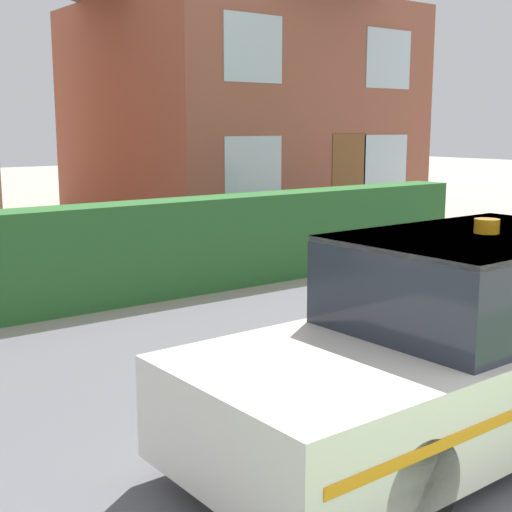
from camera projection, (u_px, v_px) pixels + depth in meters
name	position (u px, v px, depth m)	size (l,w,h in m)	color
road_strip	(247.00, 399.00, 5.98)	(28.00, 5.87, 0.01)	#5B5B60
garden_hedge	(136.00, 251.00, 9.33)	(11.75, 0.63, 1.29)	#2D662D
police_car	(470.00, 340.00, 5.25)	(4.58, 1.69, 1.58)	black
house_right	(238.00, 66.00, 17.46)	(7.23, 6.75, 7.26)	#93513D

